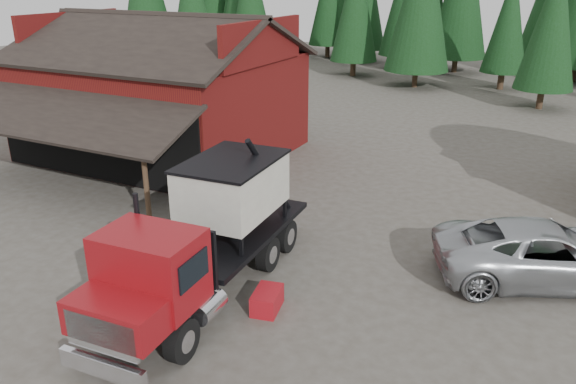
% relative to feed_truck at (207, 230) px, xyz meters
% --- Properties ---
extents(ground, '(120.00, 120.00, 0.00)m').
position_rel_feed_truck_xyz_m(ground, '(0.87, 0.78, -1.98)').
color(ground, '#443F35').
rests_on(ground, ground).
extents(red_barn, '(12.80, 13.63, 7.18)m').
position_rel_feed_truck_xyz_m(red_barn, '(-10.13, 10.68, 0.71)').
color(red_barn, '#5E150F').
rests_on(red_barn, ground).
extents(conifer_backdrop, '(76.00, 16.00, 16.00)m').
position_rel_feed_truck_xyz_m(conifer_backdrop, '(0.87, 42.78, -1.98)').
color(conifer_backdrop, black).
rests_on(conifer_backdrop, ground).
extents(near_pine_a, '(4.40, 4.40, 11.40)m').
position_rel_feed_truck_xyz_m(near_pine_a, '(-21.13, 28.78, 4.41)').
color(near_pine_a, '#382619').
rests_on(near_pine_a, ground).
extents(near_pine_b, '(3.96, 3.96, 10.40)m').
position_rel_feed_truck_xyz_m(near_pine_b, '(6.87, 30.78, 3.91)').
color(near_pine_b, '#382619').
rests_on(near_pine_b, ground).
extents(feed_truck, '(3.21, 9.51, 4.23)m').
position_rel_feed_truck_xyz_m(feed_truck, '(0.00, 0.00, 0.00)').
color(feed_truck, black).
rests_on(feed_truck, ground).
extents(silver_car, '(7.36, 5.53, 1.86)m').
position_rel_feed_truck_xyz_m(silver_car, '(8.87, 5.18, -1.05)').
color(silver_car, '#B4B8BD').
rests_on(silver_car, ground).
extents(equip_box, '(0.91, 1.22, 0.60)m').
position_rel_feed_truck_xyz_m(equip_box, '(2.04, -0.15, -1.68)').
color(equip_box, maroon).
rests_on(equip_box, ground).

